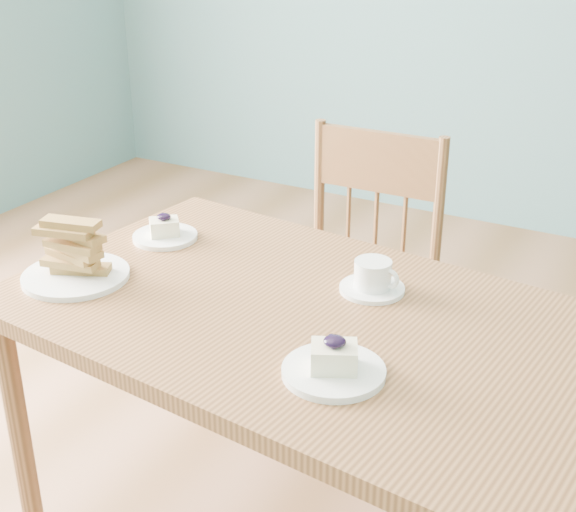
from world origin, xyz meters
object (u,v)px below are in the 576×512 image
at_px(cheesecake_plate_near, 334,365).
at_px(coffee_cup, 373,278).
at_px(biscotti_plate, 74,258).
at_px(dining_chair, 356,288).
at_px(cheesecake_plate_far, 165,232).
at_px(dining_table, 319,346).

distance_m(cheesecake_plate_near, coffee_cup, 0.34).
height_order(cheesecake_plate_near, biscotti_plate, biscotti_plate).
relative_size(dining_chair, cheesecake_plate_near, 4.82).
bearing_deg(coffee_cup, cheesecake_plate_far, -175.15).
relative_size(dining_table, coffee_cup, 9.99).
bearing_deg(dining_chair, biscotti_plate, -117.52).
distance_m(dining_chair, biscotti_plate, 0.85).
bearing_deg(biscotti_plate, cheesecake_plate_near, -6.37).
xyz_separation_m(cheesecake_plate_near, cheesecake_plate_far, (-0.62, 0.34, -0.00)).
bearing_deg(coffee_cup, cheesecake_plate_near, -72.00).
xyz_separation_m(dining_table, coffee_cup, (0.05, 0.15, 0.10)).
xyz_separation_m(dining_chair, cheesecake_plate_far, (-0.32, -0.44, 0.27)).
xyz_separation_m(dining_chair, cheesecake_plate_near, (0.30, -0.78, 0.27)).
bearing_deg(cheesecake_plate_far, biscotti_plate, -98.22).
relative_size(dining_table, cheesecake_plate_far, 8.82).
relative_size(dining_chair, biscotti_plate, 3.80).
distance_m(dining_chair, cheesecake_plate_near, 0.88).
height_order(dining_table, cheesecake_plate_far, cheesecake_plate_far).
xyz_separation_m(cheesecake_plate_far, biscotti_plate, (-0.04, -0.27, 0.03)).
bearing_deg(biscotti_plate, coffee_cup, 23.47).
relative_size(cheesecake_plate_near, cheesecake_plate_far, 1.17).
distance_m(dining_table, dining_chair, 0.66).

